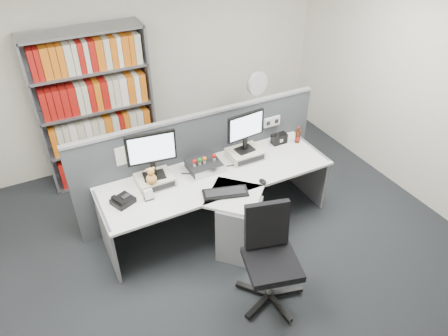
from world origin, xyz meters
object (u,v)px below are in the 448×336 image
monitor_right (246,129)px  speaker (279,139)px  desk (226,205)px  shelving_unit (96,110)px  filing_cabinet (255,131)px  monitor_left (151,152)px  office_chair (270,254)px  desk_calendar (148,195)px  cola_bottle (298,136)px  desk_phone (122,201)px  desk_fan (257,86)px  desktop_pc (204,166)px  mouse (263,181)px  keyboard (225,193)px

monitor_right → speaker: monitor_right is taller
desk → speaker: (0.97, 0.47, 0.33)m
shelving_unit → filing_cabinet: bearing=-12.1°
monitor_right → monitor_left: bearing=180.0°
speaker → office_chair: (-0.98, -1.36, -0.24)m
desk_calendar → office_chair: size_ratio=0.12×
cola_bottle → desk_phone: bearing=-176.1°
desk_fan → speaker: bearing=-103.8°
desktop_pc → speaker: size_ratio=1.88×
desk → shelving_unit: (-0.90, 1.85, 0.52)m
mouse → shelving_unit: shelving_unit is taller
monitor_left → monitor_right: bearing=-0.0°
monitor_left → desk_calendar: bearing=-124.1°
desktop_pc → shelving_unit: (-0.82, 1.46, 0.21)m
mouse → shelving_unit: 2.36m
desktop_pc → shelving_unit: 1.69m
keyboard → desk_calendar: desk_calendar is taller
monitor_right → shelving_unit: 1.99m
cola_bottle → filing_cabinet: size_ratio=0.31×
desk → cola_bottle: size_ratio=12.15×
mouse → desk_phone: (-1.43, 0.36, 0.01)m
cola_bottle → shelving_unit: bearing=144.9°
speaker → cola_bottle: 0.23m
desktop_pc → speaker: (1.05, 0.08, 0.02)m
shelving_unit → office_chair: 2.92m
filing_cabinet → desk_fan: 0.70m
monitor_right → mouse: monitor_right is taller
monitor_left → desktop_pc: (0.58, 0.00, -0.37)m
mouse → desk_fan: size_ratio=0.19×
desk_phone → shelving_unit: 1.64m
desk_calendar → filing_cabinet: 2.39m
desk → desktop_pc: bearing=101.4°
desk_fan → office_chair: (-1.21, -2.29, -0.51)m
desk_calendar → filing_cabinet: desk_calendar is taller
cola_bottle → shelving_unit: (-2.09, 1.47, 0.18)m
office_chair → desk_phone: bearing=133.0°
speaker → monitor_right: bearing=-170.8°
cola_bottle → desk_fan: size_ratio=0.38×
desk_phone → shelving_unit: shelving_unit is taller
desk_calendar → desk_fan: (2.00, 1.23, 0.28)m
desk_phone → shelving_unit: (0.16, 1.62, 0.22)m
filing_cabinet → office_chair: office_chair is taller
shelving_unit → desk_fan: bearing=-12.1°
mouse → filing_cabinet: size_ratio=0.15×
desk_calendar → speaker: bearing=9.5°
desk_phone → desk: bearing=-12.2°
shelving_unit → filing_cabinet: 2.24m
monitor_right → speaker: 0.63m
monitor_left → desk_phone: bearing=-158.7°
desk_calendar → desk_phone: bearing=167.3°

